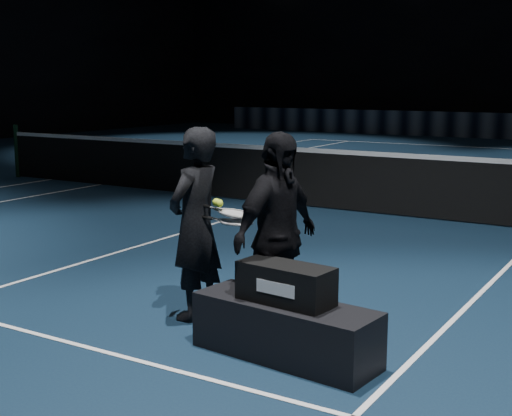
{
  "coord_description": "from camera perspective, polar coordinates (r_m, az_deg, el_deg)",
  "views": [
    {
      "loc": [
        5.7,
        -10.14,
        2.02
      ],
      "look_at": [
        2.81,
        -5.41,
        1.02
      ],
      "focal_mm": 50.0,
      "sensor_mm": 36.0,
      "label": 1
    }
  ],
  "objects": [
    {
      "name": "racket_bag",
      "position": [
        5.2,
        2.4,
        -6.04
      ],
      "size": [
        0.74,
        0.38,
        0.28
      ],
      "primitive_type": "cube",
      "rotation": [
        0.0,
        0.0,
        -0.11
      ],
      "color": "black",
      "rests_on": "player_bench"
    },
    {
      "name": "racket_upper",
      "position": [
        5.8,
        -1.7,
        -0.43
      ],
      "size": [
        0.69,
        0.24,
        0.1
      ],
      "primitive_type": null,
      "rotation": [
        0.0,
        0.1,
        -0.03
      ],
      "color": "black",
      "rests_on": "player_b"
    },
    {
      "name": "net_post_left",
      "position": [
        15.86,
        -18.59,
        4.34
      ],
      "size": [
        0.1,
        0.1,
        1.1
      ],
      "primitive_type": "cylinder",
      "color": "black",
      "rests_on": "floor"
    },
    {
      "name": "player_b",
      "position": [
        5.53,
        1.67,
        -2.34
      ],
      "size": [
        0.52,
        1.0,
        1.64
      ],
      "primitive_type": "imported",
      "rotation": [
        0.0,
        0.0,
        1.44
      ],
      "color": "black",
      "rests_on": "floor"
    },
    {
      "name": "player_bench",
      "position": [
        5.31,
        2.37,
        -9.72
      ],
      "size": [
        1.46,
        0.62,
        0.43
      ],
      "primitive_type": "cube",
      "rotation": [
        0.0,
        0.0,
        -0.11
      ],
      "color": "black",
      "rests_on": "floor"
    },
    {
      "name": "floor",
      "position": [
        11.81,
        2.05,
        0.34
      ],
      "size": [
        36.0,
        36.0,
        0.0
      ],
      "primitive_type": "plane",
      "color": "#0E1D33",
      "rests_on": "ground"
    },
    {
      "name": "tennis_balls",
      "position": [
        5.85,
        -3.03,
        0.58
      ],
      "size": [
        0.12,
        0.1,
        0.12
      ],
      "primitive_type": null,
      "color": "#B7D12C",
      "rests_on": "racket_upper"
    },
    {
      "name": "player_a",
      "position": [
        6.05,
        -4.88,
        -1.28
      ],
      "size": [
        0.39,
        0.6,
        1.64
      ],
      "primitive_type": "imported",
      "rotation": [
        0.0,
        0.0,
        -1.57
      ],
      "color": "black",
      "rests_on": "floor"
    },
    {
      "name": "net_mesh",
      "position": [
        11.74,
        2.06,
        2.5
      ],
      "size": [
        12.8,
        0.02,
        0.86
      ],
      "primitive_type": "cube",
      "color": "black",
      "rests_on": "floor"
    },
    {
      "name": "court_lines",
      "position": [
        11.81,
        2.05,
        0.36
      ],
      "size": [
        10.98,
        23.78,
        0.01
      ],
      "primitive_type": null,
      "color": "white",
      "rests_on": "floor"
    },
    {
      "name": "net_tape",
      "position": [
        11.69,
        2.07,
        4.76
      ],
      "size": [
        12.8,
        0.03,
        0.07
      ],
      "primitive_type": "cube",
      "color": "white",
      "rests_on": "net_mesh"
    },
    {
      "name": "racket_lower",
      "position": [
        5.75,
        -1.56,
        -1.15
      ],
      "size": [
        0.7,
        0.29,
        0.03
      ],
      "primitive_type": null,
      "rotation": [
        0.0,
        0.0,
        -0.1
      ],
      "color": "black",
      "rests_on": "player_a"
    },
    {
      "name": "sponsor_backdrop",
      "position": [
        26.32,
        18.96,
        6.22
      ],
      "size": [
        22.0,
        0.15,
        0.9
      ],
      "primitive_type": "cube",
      "color": "black",
      "rests_on": "floor"
    },
    {
      "name": "bag_signature",
      "position": [
        5.07,
        1.54,
        -6.46
      ],
      "size": [
        0.33,
        0.04,
        0.09
      ],
      "primitive_type": "cube",
      "rotation": [
        0.0,
        0.0,
        -0.11
      ],
      "color": "white",
      "rests_on": "racket_bag"
    }
  ]
}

